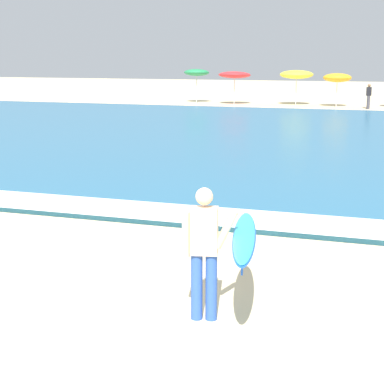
% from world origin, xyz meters
% --- Properties ---
extents(ground_plane, '(160.00, 160.00, 0.00)m').
position_xyz_m(ground_plane, '(0.00, 0.00, 0.00)').
color(ground_plane, beige).
extents(sea, '(120.00, 28.00, 0.14)m').
position_xyz_m(sea, '(0.00, 18.79, 0.07)').
color(sea, teal).
rests_on(sea, ground).
extents(surf_foam, '(120.00, 1.46, 0.01)m').
position_xyz_m(surf_foam, '(0.00, 5.39, 0.15)').
color(surf_foam, white).
rests_on(surf_foam, sea).
extents(surfer_with_board, '(1.15, 2.30, 1.73)m').
position_xyz_m(surfer_with_board, '(1.55, 0.74, 1.02)').
color(surfer_with_board, '#284CA3').
rests_on(surfer_with_board, ground).
extents(beach_umbrella_0, '(1.78, 1.80, 2.43)m').
position_xyz_m(beach_umbrella_0, '(-10.72, 37.20, 2.14)').
color(beach_umbrella_0, beige).
rests_on(beach_umbrella_0, ground).
extents(beach_umbrella_1, '(2.21, 2.23, 2.31)m').
position_xyz_m(beach_umbrella_1, '(-7.74, 36.47, 2.02)').
color(beach_umbrella_1, beige).
rests_on(beach_umbrella_1, ground).
extents(beach_umbrella_2, '(2.26, 2.26, 2.37)m').
position_xyz_m(beach_umbrella_2, '(-3.60, 37.21, 2.06)').
color(beach_umbrella_2, beige).
rests_on(beach_umbrella_2, ground).
extents(beach_umbrella_3, '(1.84, 1.86, 2.24)m').
position_xyz_m(beach_umbrella_3, '(-0.80, 36.46, 1.90)').
color(beach_umbrella_3, beige).
rests_on(beach_umbrella_3, ground).
extents(beachgoer_near_row_left, '(0.32, 0.20, 1.58)m').
position_xyz_m(beachgoer_near_row_left, '(1.30, 35.46, 0.84)').
color(beachgoer_near_row_left, '#383842').
rests_on(beachgoer_near_row_left, ground).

